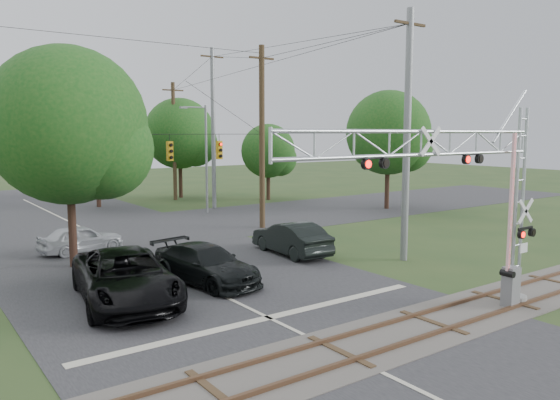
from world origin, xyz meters
TOP-DOWN VIEW (x-y plane):
  - ground at (0.00, 0.00)m, footprint 160.00×160.00m
  - road_main at (0.00, 10.00)m, footprint 14.00×90.00m
  - road_cross at (0.00, 24.00)m, footprint 90.00×12.00m
  - railroad_track at (0.00, 2.00)m, footprint 90.00×3.20m
  - crossing_gantry at (4.87, 1.64)m, footprint 11.18×0.89m
  - traffic_signal_span at (0.93, 20.00)m, footprint 19.34×0.36m
  - pickup_black at (-3.20, 9.90)m, footprint 4.19×7.18m
  - car_dark at (0.36, 10.52)m, footprint 3.09×5.67m
  - sedan_silver at (-2.09, 19.40)m, footprint 4.34×2.17m
  - suv_dark at (6.36, 12.72)m, footprint 2.04×5.11m
  - streetlight at (9.54, 27.84)m, footprint 2.17×0.23m
  - utility_poles at (2.12, 23.22)m, footprint 25.16×28.65m
  - treeline at (0.19, 32.39)m, footprint 50.18×31.18m

SIDE VIEW (x-z plane):
  - ground at x=0.00m, z-range 0.00..0.00m
  - road_main at x=0.00m, z-range 0.00..0.02m
  - road_cross at x=0.00m, z-range 0.00..0.02m
  - railroad_track at x=0.00m, z-range -0.05..0.11m
  - sedan_silver at x=-2.09m, z-range 0.00..1.42m
  - car_dark at x=0.36m, z-range 0.00..1.56m
  - suv_dark at x=6.36m, z-range 0.00..1.65m
  - pickup_black at x=-3.20m, z-range 0.00..1.88m
  - crossing_gantry at x=4.87m, z-range 0.87..7.82m
  - streetlight at x=9.54m, z-range 0.48..8.62m
  - traffic_signal_span at x=0.93m, z-range -0.11..11.39m
  - utility_poles at x=2.12m, z-range -0.47..12.28m
  - treeline at x=0.19m, z-range 0.90..10.98m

